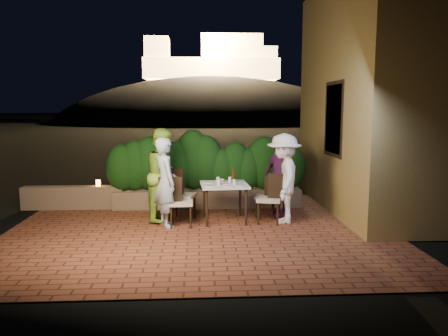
{
  "coord_description": "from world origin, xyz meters",
  "views": [
    {
      "loc": [
        0.0,
        -7.41,
        2.22
      ],
      "look_at": [
        0.5,
        1.12,
        1.05
      ],
      "focal_mm": 35.0,
      "sensor_mm": 36.0,
      "label": 1
    }
  ],
  "objects": [
    {
      "name": "chair_right_back",
      "position": [
        1.36,
        1.33,
        0.43
      ],
      "size": [
        0.48,
        0.48,
        0.86
      ],
      "primitive_type": null,
      "rotation": [
        0.0,
        0.0,
        2.89
      ],
      "color": "black",
      "rests_on": "ground"
    },
    {
      "name": "chair_left_back",
      "position": [
        -0.33,
        1.18,
        0.52
      ],
      "size": [
        0.59,
        0.59,
        1.03
      ],
      "primitive_type": null,
      "rotation": [
        0.0,
        0.0,
        -0.29
      ],
      "color": "black",
      "rests_on": "ground"
    },
    {
      "name": "glass_nw",
      "position": [
        0.38,
        0.86,
        0.81
      ],
      "size": [
        0.07,
        0.07,
        0.12
      ],
      "primitive_type": "cylinder",
      "color": "silver",
      "rests_on": "dining_table"
    },
    {
      "name": "glass_ne",
      "position": [
        0.68,
        0.92,
        0.8
      ],
      "size": [
        0.06,
        0.06,
        0.1
      ],
      "primitive_type": "cylinder",
      "color": "silver",
      "rests_on": "dining_table"
    },
    {
      "name": "fortress",
      "position": [
        2.0,
        60.0,
        10.5
      ],
      "size": [
        26.0,
        8.0,
        8.0
      ],
      "primitive_type": null,
      "color": "#FFCC7A",
      "rests_on": "hill"
    },
    {
      "name": "window_pane",
      "position": [
        2.82,
        1.5,
        2.0
      ],
      "size": [
        0.08,
        1.0,
        1.4
      ],
      "primitive_type": "cube",
      "color": "black",
      "rests_on": "building_wall"
    },
    {
      "name": "bowl",
      "position": [
        0.43,
        1.29,
        0.77
      ],
      "size": [
        0.19,
        0.19,
        0.04
      ],
      "primitive_type": "imported",
      "rotation": [
        0.0,
        0.0,
        -0.04
      ],
      "color": "white",
      "rests_on": "dining_table"
    },
    {
      "name": "plate_nw",
      "position": [
        0.23,
        0.75,
        0.76
      ],
      "size": [
        0.22,
        0.22,
        0.01
      ],
      "primitive_type": "cylinder",
      "color": "white",
      "rests_on": "dining_table"
    },
    {
      "name": "hedge",
      "position": [
        0.2,
        2.3,
        0.95
      ],
      "size": [
        4.0,
        0.7,
        1.1
      ],
      "primitive_type": null,
      "color": "#11360E",
      "rests_on": "planter"
    },
    {
      "name": "parapet",
      "position": [
        -2.8,
        2.3,
        0.25
      ],
      "size": [
        2.2,
        0.3,
        0.5
      ],
      "primitive_type": "cube",
      "color": "#77624C",
      "rests_on": "ground"
    },
    {
      "name": "plate_sw",
      "position": [
        0.19,
        1.18,
        0.76
      ],
      "size": [
        0.21,
        0.21,
        0.01
      ],
      "primitive_type": "cylinder",
      "color": "white",
      "rests_on": "dining_table"
    },
    {
      "name": "diner_green",
      "position": [
        -0.68,
        1.19,
        0.92
      ],
      "size": [
        0.84,
        1.0,
        1.83
      ],
      "primitive_type": "imported",
      "rotation": [
        0.0,
        0.0,
        1.39
      ],
      "color": "#90C53D",
      "rests_on": "ground"
    },
    {
      "name": "terrace_floor",
      "position": [
        0.0,
        0.5,
        -0.07
      ],
      "size": [
        7.0,
        6.0,
        0.15
      ],
      "primitive_type": "cube",
      "color": "brown",
      "rests_on": "ground"
    },
    {
      "name": "parapet_lamp",
      "position": [
        -2.24,
        2.3,
        0.57
      ],
      "size": [
        0.1,
        0.1,
        0.14
      ],
      "primitive_type": "cylinder",
      "color": "orange",
      "rests_on": "parapet"
    },
    {
      "name": "planter",
      "position": [
        0.2,
        2.3,
        0.2
      ],
      "size": [
        4.2,
        0.55,
        0.4
      ],
      "primitive_type": "cube",
      "color": "#77624C",
      "rests_on": "ground"
    },
    {
      "name": "window_frame",
      "position": [
        2.81,
        1.5,
        2.0
      ],
      "size": [
        0.06,
        1.15,
        1.55
      ],
      "primitive_type": "cube",
      "color": "black",
      "rests_on": "building_wall"
    },
    {
      "name": "diner_white",
      "position": [
        1.65,
        0.84,
        0.87
      ],
      "size": [
        0.81,
        1.21,
        1.75
      ],
      "primitive_type": "imported",
      "rotation": [
        0.0,
        0.0,
        -1.72
      ],
      "color": "white",
      "rests_on": "ground"
    },
    {
      "name": "plate_front",
      "position": [
        0.56,
        0.73,
        0.76
      ],
      "size": [
        0.2,
        0.2,
        0.01
      ],
      "primitive_type": "cylinder",
      "color": "white",
      "rests_on": "dining_table"
    },
    {
      "name": "diner_blue",
      "position": [
        -0.62,
        0.69,
        0.84
      ],
      "size": [
        0.61,
        0.72,
        1.69
      ],
      "primitive_type": "imported",
      "rotation": [
        0.0,
        0.0,
        1.96
      ],
      "color": "#AAC0DB",
      "rests_on": "ground"
    },
    {
      "name": "plate_se",
      "position": [
        0.75,
        1.21,
        0.76
      ],
      "size": [
        0.2,
        0.2,
        0.01
      ],
      "primitive_type": "cylinder",
      "color": "white",
      "rests_on": "dining_table"
    },
    {
      "name": "glass_sw",
      "position": [
        0.39,
        1.16,
        0.81
      ],
      "size": [
        0.07,
        0.07,
        0.12
      ],
      "primitive_type": "cylinder",
      "color": "silver",
      "rests_on": "dining_table"
    },
    {
      "name": "dining_table",
      "position": [
        0.5,
        1.02,
        0.38
      ],
      "size": [
        0.96,
        0.96,
        0.75
      ],
      "primitive_type": null,
      "rotation": [
        0.0,
        0.0,
        0.06
      ],
      "color": "white",
      "rests_on": "ground"
    },
    {
      "name": "ground",
      "position": [
        0.0,
        0.0,
        -0.02
      ],
      "size": [
        400.0,
        400.0,
        0.0
      ],
      "primitive_type": "plane",
      "color": "black",
      "rests_on": "ground"
    },
    {
      "name": "chair_left_front",
      "position": [
        -0.34,
        0.69,
        0.47
      ],
      "size": [
        0.44,
        0.44,
        0.95
      ],
      "primitive_type": null,
      "rotation": [
        0.0,
        0.0,
        0.01
      ],
      "color": "black",
      "rests_on": "ground"
    },
    {
      "name": "glass_se",
      "position": [
        0.62,
        1.16,
        0.81
      ],
      "size": [
        0.07,
        0.07,
        0.12
      ],
      "primitive_type": "cylinder",
      "color": "silver",
      "rests_on": "dining_table"
    },
    {
      "name": "diner_purple",
      "position": [
        1.67,
        1.37,
        0.84
      ],
      "size": [
        0.75,
        1.07,
        1.68
      ],
      "primitive_type": "imported",
      "rotation": [
        0.0,
        0.0,
        -1.19
      ],
      "color": "#732A7F",
      "rests_on": "ground"
    },
    {
      "name": "plate_ne",
      "position": [
        0.78,
        0.79,
        0.76
      ],
      "size": [
        0.22,
        0.22,
        0.01
      ],
      "primitive_type": "cylinder",
      "color": "white",
      "rests_on": "dining_table"
    },
    {
      "name": "building_wall",
      "position": [
        3.6,
        2.0,
        2.5
      ],
      "size": [
        1.6,
        5.0,
        5.0
      ],
      "primitive_type": "cube",
      "color": "olive",
      "rests_on": "ground"
    },
    {
      "name": "hill",
      "position": [
        2.0,
        60.0,
        -4.0
      ],
      "size": [
        52.0,
        40.0,
        22.0
      ],
      "primitive_type": "ellipsoid",
      "color": "black",
      "rests_on": "ground"
    },
    {
      "name": "plate_centre",
      "position": [
        0.52,
        0.98,
        0.76
      ],
      "size": [
        0.2,
        0.2,
        0.01
      ],
      "primitive_type": "cylinder",
      "color": "white",
      "rests_on": "dining_table"
    },
    {
      "name": "chair_right_front",
      "position": [
        1.36,
        0.84,
        0.49
      ],
      "size": [
        0.55,
        0.55,
        0.98
      ],
      "primitive_type": null,
      "rotation": [
        0.0,
        0.0,
        2.9
      ],
      "color": "black",
      "rests_on": "ground"
    },
    {
      "name": "beer_bottle",
      "position": [
        0.69,
        1.1,
        0.91
      ],
      "size": [
        0.06,
        0.06,
        0.31
      ],
      "primitive_type": null,
      "color": "#451C0B",
      "rests_on": "dining_table"
    }
  ]
}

